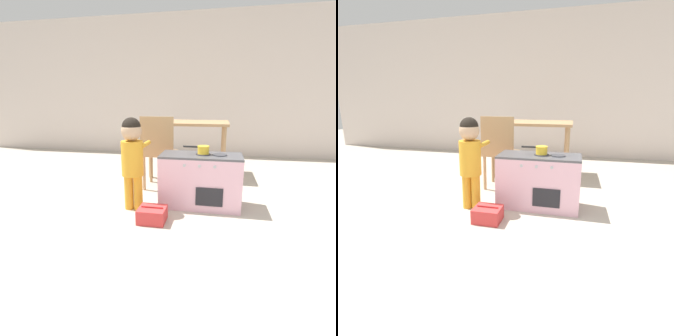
{
  "view_description": "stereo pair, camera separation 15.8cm",
  "coord_description": "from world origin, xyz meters",
  "views": [
    {
      "loc": [
        0.23,
        -1.52,
        1.05
      ],
      "look_at": [
        -0.24,
        0.95,
        0.4
      ],
      "focal_mm": 28.0,
      "sensor_mm": 36.0,
      "label": 1
    },
    {
      "loc": [
        0.39,
        -1.48,
        1.05
      ],
      "look_at": [
        -0.24,
        0.95,
        0.4
      ],
      "focal_mm": 28.0,
      "sensor_mm": 36.0,
      "label": 2
    }
  ],
  "objects": [
    {
      "name": "ground_plane",
      "position": [
        0.0,
        0.0,
        0.0
      ],
      "size": [
        16.0,
        16.0,
        0.0
      ],
      "primitive_type": "plane",
      "color": "#B2A899"
    },
    {
      "name": "wall_back",
      "position": [
        0.0,
        3.68,
        1.3
      ],
      "size": [
        10.0,
        0.06,
        2.6
      ],
      "color": "beige",
      "rests_on": "ground_plane"
    },
    {
      "name": "play_kitchen",
      "position": [
        0.07,
        1.02,
        0.27
      ],
      "size": [
        0.8,
        0.39,
        0.54
      ],
      "color": "#EAB2C6",
      "rests_on": "ground_plane"
    },
    {
      "name": "toy_pot",
      "position": [
        0.09,
        1.03,
        0.59
      ],
      "size": [
        0.26,
        0.12,
        0.08
      ],
      "color": "yellow",
      "rests_on": "play_kitchen"
    },
    {
      "name": "child_figure",
      "position": [
        -0.56,
        0.81,
        0.57
      ],
      "size": [
        0.23,
        0.37,
        0.9
      ],
      "color": "gold",
      "rests_on": "ground_plane"
    },
    {
      "name": "toy_basket",
      "position": [
        -0.31,
        0.57,
        0.07
      ],
      "size": [
        0.24,
        0.22,
        0.15
      ],
      "color": "#D13838",
      "rests_on": "ground_plane"
    },
    {
      "name": "dining_table",
      "position": [
        -0.18,
        2.2,
        0.65
      ],
      "size": [
        1.1,
        0.72,
        0.76
      ],
      "color": "tan",
      "rests_on": "ground_plane"
    },
    {
      "name": "dining_chair_near",
      "position": [
        -0.46,
        1.47,
        0.47
      ],
      "size": [
        0.38,
        0.38,
        0.88
      ],
      "color": "tan",
      "rests_on": "ground_plane"
    }
  ]
}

